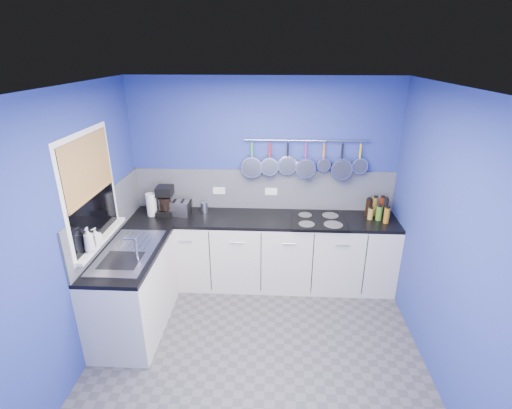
# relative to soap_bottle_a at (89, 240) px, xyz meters

# --- Properties ---
(floor) EXTENTS (3.20, 3.00, 0.02)m
(floor) POSITION_rel_soap_bottle_a_xyz_m (1.53, -0.03, -1.18)
(floor) COLOR #47474C
(floor) RESTS_ON ground
(ceiling) EXTENTS (3.20, 3.00, 0.02)m
(ceiling) POSITION_rel_soap_bottle_a_xyz_m (1.53, -0.03, 1.34)
(ceiling) COLOR white
(ceiling) RESTS_ON ground
(wall_back) EXTENTS (3.20, 0.02, 2.50)m
(wall_back) POSITION_rel_soap_bottle_a_xyz_m (1.53, 1.48, 0.08)
(wall_back) COLOR navy
(wall_back) RESTS_ON ground
(wall_front) EXTENTS (3.20, 0.02, 2.50)m
(wall_front) POSITION_rel_soap_bottle_a_xyz_m (1.53, -1.54, 0.08)
(wall_front) COLOR navy
(wall_front) RESTS_ON ground
(wall_left) EXTENTS (0.02, 3.00, 2.50)m
(wall_left) POSITION_rel_soap_bottle_a_xyz_m (-0.08, -0.03, 0.08)
(wall_left) COLOR navy
(wall_left) RESTS_ON ground
(wall_right) EXTENTS (0.02, 3.00, 2.50)m
(wall_right) POSITION_rel_soap_bottle_a_xyz_m (3.14, -0.03, 0.08)
(wall_right) COLOR navy
(wall_right) RESTS_ON ground
(backsplash_back) EXTENTS (3.20, 0.02, 0.50)m
(backsplash_back) POSITION_rel_soap_bottle_a_xyz_m (1.53, 1.46, -0.02)
(backsplash_back) COLOR slate
(backsplash_back) RESTS_ON wall_back
(backsplash_left) EXTENTS (0.02, 1.80, 0.50)m
(backsplash_left) POSITION_rel_soap_bottle_a_xyz_m (-0.06, 0.57, -0.02)
(backsplash_left) COLOR slate
(backsplash_left) RESTS_ON wall_left
(cabinet_run_back) EXTENTS (3.20, 0.60, 0.86)m
(cabinet_run_back) POSITION_rel_soap_bottle_a_xyz_m (1.53, 1.17, -0.74)
(cabinet_run_back) COLOR beige
(cabinet_run_back) RESTS_ON ground
(worktop_back) EXTENTS (3.20, 0.60, 0.04)m
(worktop_back) POSITION_rel_soap_bottle_a_xyz_m (1.53, 1.17, -0.29)
(worktop_back) COLOR black
(worktop_back) RESTS_ON cabinet_run_back
(cabinet_run_left) EXTENTS (0.60, 1.20, 0.86)m
(cabinet_run_left) POSITION_rel_soap_bottle_a_xyz_m (0.23, 0.27, -0.74)
(cabinet_run_left) COLOR beige
(cabinet_run_left) RESTS_ON ground
(worktop_left) EXTENTS (0.60, 1.20, 0.04)m
(worktop_left) POSITION_rel_soap_bottle_a_xyz_m (0.23, 0.27, -0.29)
(worktop_left) COLOR black
(worktop_left) RESTS_ON cabinet_run_left
(window_frame) EXTENTS (0.01, 1.00, 1.10)m
(window_frame) POSITION_rel_soap_bottle_a_xyz_m (-0.05, 0.27, 0.38)
(window_frame) COLOR white
(window_frame) RESTS_ON wall_left
(window_glass) EXTENTS (0.01, 0.90, 1.00)m
(window_glass) POSITION_rel_soap_bottle_a_xyz_m (-0.04, 0.27, 0.38)
(window_glass) COLOR black
(window_glass) RESTS_ON wall_left
(bamboo_blind) EXTENTS (0.01, 0.90, 0.55)m
(bamboo_blind) POSITION_rel_soap_bottle_a_xyz_m (-0.03, 0.27, 0.61)
(bamboo_blind) COLOR #AC793C
(bamboo_blind) RESTS_ON wall_left
(window_sill) EXTENTS (0.10, 0.98, 0.03)m
(window_sill) POSITION_rel_soap_bottle_a_xyz_m (-0.02, 0.27, -0.13)
(window_sill) COLOR white
(window_sill) RESTS_ON wall_left
(sink_unit) EXTENTS (0.50, 0.95, 0.01)m
(sink_unit) POSITION_rel_soap_bottle_a_xyz_m (0.23, 0.27, -0.27)
(sink_unit) COLOR silver
(sink_unit) RESTS_ON worktop_left
(mixer_tap) EXTENTS (0.12, 0.08, 0.26)m
(mixer_tap) POSITION_rel_soap_bottle_a_xyz_m (0.39, 0.09, -0.14)
(mixer_tap) COLOR silver
(mixer_tap) RESTS_ON worktop_left
(socket_left) EXTENTS (0.15, 0.01, 0.09)m
(socket_left) POSITION_rel_soap_bottle_a_xyz_m (0.98, 1.45, -0.04)
(socket_left) COLOR white
(socket_left) RESTS_ON backsplash_back
(socket_right) EXTENTS (0.15, 0.01, 0.09)m
(socket_right) POSITION_rel_soap_bottle_a_xyz_m (1.63, 1.45, -0.04)
(socket_right) COLOR white
(socket_right) RESTS_ON backsplash_back
(pot_rail) EXTENTS (1.45, 0.02, 0.02)m
(pot_rail) POSITION_rel_soap_bottle_a_xyz_m (2.03, 1.42, 0.61)
(pot_rail) COLOR silver
(pot_rail) RESTS_ON wall_back
(soap_bottle_a) EXTENTS (0.11, 0.11, 0.24)m
(soap_bottle_a) POSITION_rel_soap_bottle_a_xyz_m (0.00, 0.00, 0.00)
(soap_bottle_a) COLOR white
(soap_bottle_a) RESTS_ON window_sill
(soap_bottle_b) EXTENTS (0.10, 0.10, 0.17)m
(soap_bottle_b) POSITION_rel_soap_bottle_a_xyz_m (0.00, 0.13, -0.03)
(soap_bottle_b) COLOR white
(soap_bottle_b) RESTS_ON window_sill
(paper_towel) EXTENTS (0.15, 0.15, 0.28)m
(paper_towel) POSITION_rel_soap_bottle_a_xyz_m (0.20, 1.17, -0.13)
(paper_towel) COLOR white
(paper_towel) RESTS_ON worktop_back
(coffee_maker) EXTENTS (0.20, 0.22, 0.35)m
(coffee_maker) POSITION_rel_soap_bottle_a_xyz_m (0.36, 1.20, -0.09)
(coffee_maker) COLOR black
(coffee_maker) RESTS_ON worktop_back
(toaster) EXTENTS (0.30, 0.21, 0.18)m
(toaster) POSITION_rel_soap_bottle_a_xyz_m (0.52, 1.20, -0.18)
(toaster) COLOR silver
(toaster) RESTS_ON worktop_back
(canister) EXTENTS (0.10, 0.10, 0.12)m
(canister) POSITION_rel_soap_bottle_a_xyz_m (0.81, 1.30, -0.21)
(canister) COLOR silver
(canister) RESTS_ON worktop_back
(hob) EXTENTS (0.63, 0.55, 0.01)m
(hob) POSITION_rel_soap_bottle_a_xyz_m (2.20, 1.12, -0.26)
(hob) COLOR black
(hob) RESTS_ON worktop_back
(pan_0) EXTENTS (0.26, 0.08, 0.45)m
(pan_0) POSITION_rel_soap_bottle_a_xyz_m (1.40, 1.41, 0.39)
(pan_0) COLOR silver
(pan_0) RESTS_ON pot_rail
(pan_1) EXTENTS (0.22, 0.11, 0.41)m
(pan_1) POSITION_rel_soap_bottle_a_xyz_m (1.61, 1.41, 0.41)
(pan_1) COLOR silver
(pan_1) RESTS_ON pot_rail
(pan_2) EXTENTS (0.22, 0.05, 0.41)m
(pan_2) POSITION_rel_soap_bottle_a_xyz_m (1.82, 1.41, 0.40)
(pan_2) COLOR silver
(pan_2) RESTS_ON pot_rail
(pan_3) EXTENTS (0.24, 0.13, 0.43)m
(pan_3) POSITION_rel_soap_bottle_a_xyz_m (2.03, 1.41, 0.40)
(pan_3) COLOR silver
(pan_3) RESTS_ON pot_rail
(pan_4) EXTENTS (0.16, 0.11, 0.35)m
(pan_4) POSITION_rel_soap_bottle_a_xyz_m (2.24, 1.41, 0.44)
(pan_4) COLOR silver
(pan_4) RESTS_ON pot_rail
(pan_5) EXTENTS (0.26, 0.11, 0.45)m
(pan_5) POSITION_rel_soap_bottle_a_xyz_m (2.45, 1.41, 0.39)
(pan_5) COLOR silver
(pan_5) RESTS_ON pot_rail
(pan_6) EXTENTS (0.19, 0.07, 0.38)m
(pan_6) POSITION_rel_soap_bottle_a_xyz_m (2.67, 1.41, 0.42)
(pan_6) COLOR silver
(pan_6) RESTS_ON pot_rail
(condiment_0) EXTENTS (0.07, 0.07, 0.24)m
(condiment_0) POSITION_rel_soap_bottle_a_xyz_m (2.96, 1.30, -0.15)
(condiment_0) COLOR #4C190C
(condiment_0) RESTS_ON worktop_back
(condiment_1) EXTENTS (0.07, 0.07, 0.23)m
(condiment_1) POSITION_rel_soap_bottle_a_xyz_m (2.88, 1.30, -0.15)
(condiment_1) COLOR brown
(condiment_1) RESTS_ON worktop_back
(condiment_2) EXTENTS (0.07, 0.07, 0.21)m
(condiment_2) POSITION_rel_soap_bottle_a_xyz_m (2.80, 1.29, -0.16)
(condiment_2) COLOR black
(condiment_2) RESTS_ON worktop_back
(condiment_3) EXTENTS (0.05, 0.05, 0.27)m
(condiment_3) POSITION_rel_soap_bottle_a_xyz_m (2.97, 1.17, -0.14)
(condiment_3) COLOR black
(condiment_3) RESTS_ON worktop_back
(condiment_4) EXTENTS (0.07, 0.07, 0.17)m
(condiment_4) POSITION_rel_soap_bottle_a_xyz_m (2.90, 1.18, -0.19)
(condiment_4) COLOR #3F721E
(condiment_4) RESTS_ON worktop_back
(condiment_5) EXTENTS (0.06, 0.06, 0.14)m
(condiment_5) POSITION_rel_soap_bottle_a_xyz_m (2.81, 1.19, -0.20)
(condiment_5) COLOR olive
(condiment_5) RESTS_ON worktop_back
(condiment_6) EXTENTS (0.07, 0.07, 0.18)m
(condiment_6) POSITION_rel_soap_bottle_a_xyz_m (2.97, 1.10, -0.18)
(condiment_6) COLOR #8C5914
(condiment_6) RESTS_ON worktop_back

